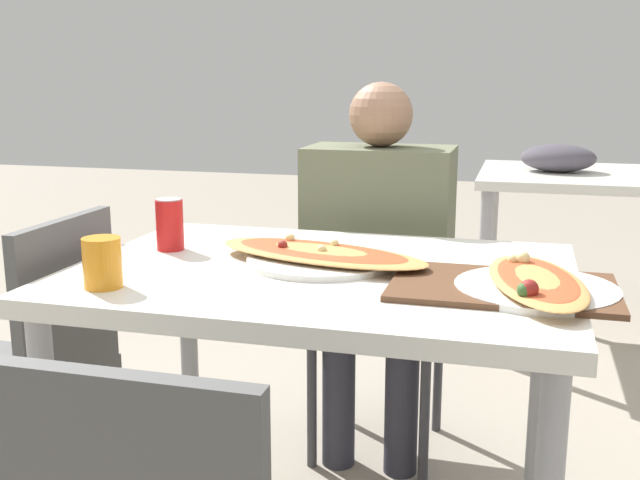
# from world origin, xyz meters

# --- Properties ---
(dining_table) EXTENTS (1.09, 0.78, 0.76)m
(dining_table) POSITION_xyz_m (0.00, 0.00, 0.67)
(dining_table) COLOR silver
(dining_table) RESTS_ON ground_plane
(chair_far_seated) EXTENTS (0.40, 0.40, 0.84)m
(chair_far_seated) POSITION_xyz_m (0.01, 0.72, 0.48)
(chair_far_seated) COLOR #4C4C4C
(chair_far_seated) RESTS_ON ground_plane
(chair_side_left) EXTENTS (0.40, 0.40, 0.84)m
(chair_side_left) POSITION_xyz_m (-0.73, -0.04, 0.48)
(chair_side_left) COLOR #4C4C4C
(chair_side_left) RESTS_ON ground_plane
(person_seated) EXTENTS (0.43, 0.28, 1.15)m
(person_seated) POSITION_xyz_m (0.01, 0.61, 0.68)
(person_seated) COLOR #2D2D38
(person_seated) RESTS_ON ground_plane
(pizza_main) EXTENTS (0.55, 0.33, 0.05)m
(pizza_main) POSITION_xyz_m (-0.01, 0.04, 0.78)
(pizza_main) COLOR white
(pizza_main) RESTS_ON dining_table
(soda_can) EXTENTS (0.07, 0.07, 0.12)m
(soda_can) POSITION_xyz_m (-0.40, 0.07, 0.82)
(soda_can) COLOR red
(soda_can) RESTS_ON dining_table
(drink_glass) EXTENTS (0.08, 0.08, 0.10)m
(drink_glass) POSITION_xyz_m (-0.38, -0.26, 0.81)
(drink_glass) COLOR orange
(drink_glass) RESTS_ON dining_table
(serving_tray) EXTENTS (0.44, 0.29, 0.01)m
(serving_tray) POSITION_xyz_m (0.39, -0.07, 0.76)
(serving_tray) COLOR brown
(serving_tray) RESTS_ON dining_table
(pizza_second) EXTENTS (0.32, 0.44, 0.06)m
(pizza_second) POSITION_xyz_m (0.45, -0.07, 0.78)
(pizza_second) COLOR white
(pizza_second) RESTS_ON dining_table
(background_table) EXTENTS (1.10, 0.80, 0.88)m
(background_table) POSITION_xyz_m (0.74, 1.90, 0.70)
(background_table) COLOR silver
(background_table) RESTS_ON ground_plane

